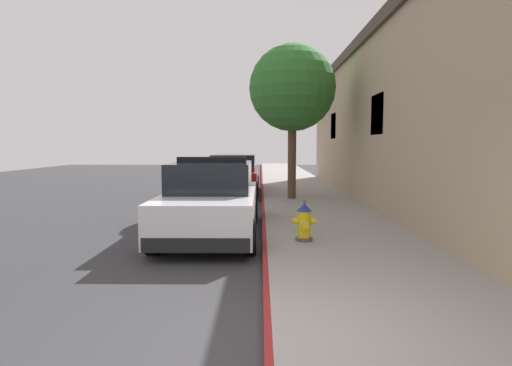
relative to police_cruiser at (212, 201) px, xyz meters
The scene contains 8 objects.
ground_plane 5.64m from the police_cruiser, 126.45° to the left, with size 29.13×60.00×0.20m, color #353538.
sidewalk_pavement 5.27m from the police_cruiser, 59.11° to the left, with size 3.04×60.00×0.14m, color gray.
curb_painted_edge 4.67m from the police_cruiser, 75.96° to the left, with size 0.08×60.00×0.14m, color maroon.
storefront_building 7.75m from the police_cruiser, 21.81° to the left, with size 5.76×26.52×5.39m.
police_cruiser is the anchor object (origin of this frame).
parked_car_silver_ahead 7.99m from the police_cruiser, 90.07° to the left, with size 1.94×4.84×1.56m.
fire_hydrant 2.25m from the police_cruiser, 33.47° to the right, with size 0.44×0.40×0.76m.
street_tree 6.65m from the police_cruiser, 69.22° to the left, with size 2.87×2.87×5.12m.
Camera 1 is at (-0.11, -3.99, 1.93)m, focal length 31.35 mm.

